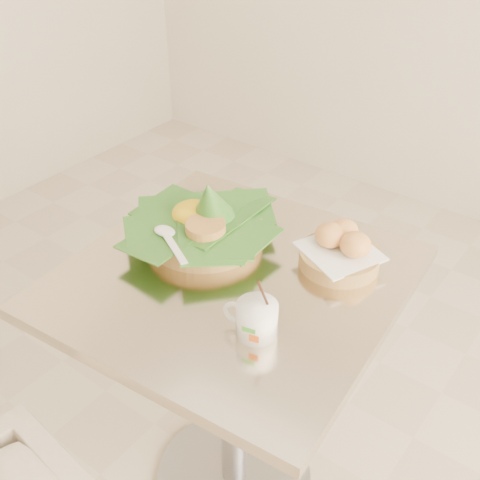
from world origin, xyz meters
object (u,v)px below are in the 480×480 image
Objects in this scene: cafe_table at (233,347)px; bread_basket at (341,250)px; rice_basket at (204,222)px; coffee_mug at (256,318)px.

bread_basket is (0.16, 0.18, 0.26)m from cafe_table.
coffee_mug is at bearing -33.08° from rice_basket.
coffee_mug reaches higher than bread_basket.
bread_basket is at bearing 86.46° from coffee_mug.
cafe_table is 3.78× the size of bread_basket.
rice_basket is at bearing 146.92° from coffee_mug.
coffee_mug reaches higher than cafe_table.
bread_basket is at bearing 19.76° from rice_basket.
coffee_mug is (0.29, -0.19, -0.01)m from rice_basket.
cafe_table is 0.31m from rice_basket.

